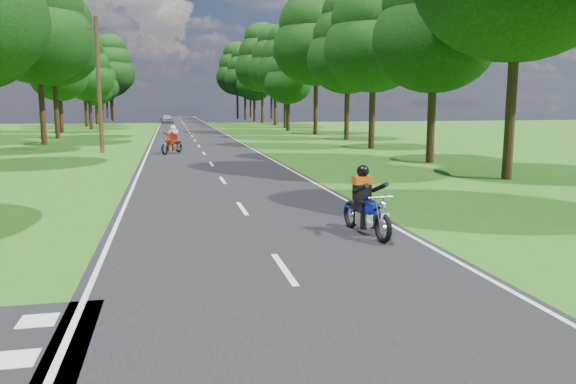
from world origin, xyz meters
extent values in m
plane|color=#256116|center=(0.00, 0.00, 0.00)|extent=(160.00, 160.00, 0.00)
cube|color=black|center=(0.00, 50.00, 0.01)|extent=(7.00, 140.00, 0.02)
cube|color=silver|center=(0.00, 2.00, 0.02)|extent=(0.12, 2.00, 0.01)
cube|color=silver|center=(0.00, 8.00, 0.02)|extent=(0.12, 2.00, 0.01)
cube|color=silver|center=(0.00, 14.00, 0.02)|extent=(0.12, 2.00, 0.01)
cube|color=silver|center=(0.00, 20.00, 0.02)|extent=(0.12, 2.00, 0.01)
cube|color=silver|center=(0.00, 26.00, 0.02)|extent=(0.12, 2.00, 0.01)
cube|color=silver|center=(0.00, 32.00, 0.02)|extent=(0.12, 2.00, 0.01)
cube|color=silver|center=(0.00, 38.00, 0.02)|extent=(0.12, 2.00, 0.01)
cube|color=silver|center=(0.00, 44.00, 0.02)|extent=(0.12, 2.00, 0.01)
cube|color=silver|center=(0.00, 50.00, 0.02)|extent=(0.12, 2.00, 0.01)
cube|color=silver|center=(0.00, 56.00, 0.02)|extent=(0.12, 2.00, 0.01)
cube|color=silver|center=(0.00, 62.00, 0.02)|extent=(0.12, 2.00, 0.01)
cube|color=silver|center=(0.00, 68.00, 0.02)|extent=(0.12, 2.00, 0.01)
cube|color=silver|center=(0.00, 74.00, 0.02)|extent=(0.12, 2.00, 0.01)
cube|color=silver|center=(0.00, 80.00, 0.02)|extent=(0.12, 2.00, 0.01)
cube|color=silver|center=(0.00, 86.00, 0.02)|extent=(0.12, 2.00, 0.01)
cube|color=silver|center=(0.00, 92.00, 0.02)|extent=(0.12, 2.00, 0.01)
cube|color=silver|center=(0.00, 98.00, 0.02)|extent=(0.12, 2.00, 0.01)
cube|color=silver|center=(0.00, 104.00, 0.02)|extent=(0.12, 2.00, 0.01)
cube|color=silver|center=(0.00, 110.00, 0.02)|extent=(0.12, 2.00, 0.01)
cube|color=silver|center=(0.00, 116.00, 0.02)|extent=(0.12, 2.00, 0.01)
cube|color=silver|center=(-3.30, 50.00, 0.02)|extent=(0.10, 140.00, 0.01)
cube|color=silver|center=(3.30, 50.00, 0.02)|extent=(0.10, 140.00, 0.01)
cube|color=silver|center=(-3.80, -0.90, 0.02)|extent=(0.50, 0.50, 0.01)
cube|color=silver|center=(-3.80, 0.30, 0.02)|extent=(0.50, 0.50, 0.01)
cylinder|color=black|center=(-10.82, 35.60, 2.16)|extent=(0.40, 0.40, 4.32)
ellipsoid|color=black|center=(-10.82, 35.60, 7.47)|extent=(7.56, 7.56, 6.42)
ellipsoid|color=black|center=(-10.82, 35.60, 9.58)|extent=(6.48, 6.48, 5.51)
cylinder|color=black|center=(-11.26, 43.10, 2.20)|extent=(0.40, 0.40, 4.40)
ellipsoid|color=black|center=(-11.26, 43.10, 7.62)|extent=(7.71, 7.71, 6.55)
ellipsoid|color=black|center=(-11.26, 43.10, 9.77)|extent=(6.60, 6.60, 5.61)
cylinder|color=black|center=(-12.61, 52.78, 1.60)|extent=(0.40, 0.40, 3.20)
ellipsoid|color=black|center=(-12.61, 52.78, 5.54)|extent=(5.60, 5.60, 4.76)
ellipsoid|color=black|center=(-12.61, 52.78, 7.10)|extent=(4.80, 4.80, 4.08)
ellipsoid|color=black|center=(-12.61, 52.78, 8.66)|extent=(3.60, 3.60, 3.06)
cylinder|color=black|center=(-10.75, 60.15, 1.61)|extent=(0.40, 0.40, 3.22)
ellipsoid|color=black|center=(-10.75, 60.15, 5.58)|extent=(5.64, 5.64, 4.79)
ellipsoid|color=black|center=(-10.75, 60.15, 7.15)|extent=(4.83, 4.83, 4.11)
ellipsoid|color=black|center=(-10.75, 60.15, 8.72)|extent=(3.62, 3.62, 3.08)
cylinder|color=black|center=(-12.29, 67.91, 1.80)|extent=(0.40, 0.40, 3.61)
ellipsoid|color=black|center=(-12.29, 67.91, 6.25)|extent=(6.31, 6.31, 5.37)
ellipsoid|color=black|center=(-12.29, 67.91, 8.01)|extent=(5.41, 5.41, 4.60)
ellipsoid|color=black|center=(-12.29, 67.91, 9.76)|extent=(4.06, 4.06, 3.45)
cylinder|color=black|center=(-11.94, 75.74, 1.33)|extent=(0.40, 0.40, 2.67)
ellipsoid|color=black|center=(-11.94, 75.74, 4.62)|extent=(4.67, 4.67, 3.97)
ellipsoid|color=black|center=(-11.94, 75.74, 5.92)|extent=(4.00, 4.00, 3.40)
ellipsoid|color=black|center=(-11.94, 75.74, 7.22)|extent=(3.00, 3.00, 2.55)
cylinder|color=black|center=(-12.18, 84.90, 1.54)|extent=(0.40, 0.40, 3.09)
ellipsoid|color=black|center=(-12.18, 84.90, 5.34)|extent=(5.40, 5.40, 4.59)
ellipsoid|color=black|center=(-12.18, 84.90, 6.85)|extent=(4.63, 4.63, 3.93)
ellipsoid|color=black|center=(-12.18, 84.90, 8.35)|extent=(3.47, 3.47, 2.95)
cylinder|color=black|center=(-11.23, 91.41, 2.24)|extent=(0.40, 0.40, 4.48)
ellipsoid|color=black|center=(-11.23, 91.41, 7.75)|extent=(7.84, 7.84, 6.66)
ellipsoid|color=black|center=(-11.23, 91.41, 9.94)|extent=(6.72, 6.72, 5.71)
ellipsoid|color=black|center=(-11.23, 91.41, 12.12)|extent=(5.04, 5.04, 4.28)
cylinder|color=black|center=(-12.28, 100.39, 2.05)|extent=(0.40, 0.40, 4.09)
ellipsoid|color=black|center=(-12.28, 100.39, 7.09)|extent=(7.16, 7.16, 6.09)
ellipsoid|color=black|center=(-12.28, 100.39, 9.08)|extent=(6.14, 6.14, 5.22)
ellipsoid|color=black|center=(-12.28, 100.39, 11.08)|extent=(4.61, 4.61, 3.92)
cylinder|color=black|center=(11.06, 12.20, 2.28)|extent=(0.40, 0.40, 4.56)
cylinder|color=black|center=(10.92, 18.69, 1.75)|extent=(0.40, 0.40, 3.49)
ellipsoid|color=black|center=(10.92, 18.69, 6.05)|extent=(6.12, 6.12, 5.20)
ellipsoid|color=black|center=(10.92, 18.69, 7.75)|extent=(5.24, 5.24, 4.46)
cylinder|color=black|center=(11.06, 27.58, 1.85)|extent=(0.40, 0.40, 3.69)
ellipsoid|color=black|center=(11.06, 27.58, 6.39)|extent=(6.46, 6.46, 5.49)
ellipsoid|color=black|center=(11.06, 27.58, 8.19)|extent=(5.54, 5.54, 4.71)
cylinder|color=black|center=(12.17, 36.42, 1.87)|extent=(0.40, 0.40, 3.74)
ellipsoid|color=black|center=(12.17, 36.42, 6.48)|extent=(6.55, 6.55, 5.57)
ellipsoid|color=black|center=(12.17, 36.42, 8.31)|extent=(5.62, 5.62, 4.77)
ellipsoid|color=black|center=(12.17, 36.42, 10.13)|extent=(4.21, 4.21, 3.58)
cylinder|color=black|center=(11.72, 44.72, 2.32)|extent=(0.40, 0.40, 4.64)
ellipsoid|color=black|center=(11.72, 44.72, 8.04)|extent=(8.12, 8.12, 6.91)
ellipsoid|color=black|center=(11.72, 44.72, 10.30)|extent=(6.96, 6.96, 5.92)
cylinder|color=black|center=(10.55, 51.92, 1.45)|extent=(0.40, 0.40, 2.91)
ellipsoid|color=black|center=(10.55, 51.92, 5.03)|extent=(5.09, 5.09, 4.33)
ellipsoid|color=black|center=(10.55, 51.92, 6.45)|extent=(4.36, 4.36, 3.71)
ellipsoid|color=black|center=(10.55, 51.92, 7.87)|extent=(3.27, 3.27, 2.78)
cylinder|color=black|center=(11.77, 59.40, 1.94)|extent=(0.40, 0.40, 3.88)
ellipsoid|color=black|center=(11.77, 59.40, 6.71)|extent=(6.78, 6.78, 5.77)
ellipsoid|color=black|center=(11.77, 59.40, 8.60)|extent=(5.81, 5.81, 4.94)
ellipsoid|color=black|center=(11.77, 59.40, 10.49)|extent=(4.36, 4.36, 3.71)
cylinder|color=black|center=(12.10, 67.87, 2.09)|extent=(0.40, 0.40, 4.18)
ellipsoid|color=black|center=(12.10, 67.87, 7.23)|extent=(7.31, 7.31, 6.21)
ellipsoid|color=black|center=(12.10, 67.87, 9.27)|extent=(6.27, 6.27, 5.33)
ellipsoid|color=black|center=(12.10, 67.87, 11.31)|extent=(4.70, 4.70, 4.00)
cylinder|color=black|center=(11.80, 76.83, 2.32)|extent=(0.40, 0.40, 4.63)
ellipsoid|color=black|center=(11.80, 76.83, 8.02)|extent=(8.11, 8.11, 6.89)
ellipsoid|color=black|center=(11.80, 76.83, 10.28)|extent=(6.95, 6.95, 5.91)
ellipsoid|color=black|center=(11.80, 76.83, 12.54)|extent=(5.21, 5.21, 4.43)
cylinder|color=black|center=(11.69, 84.12, 1.68)|extent=(0.40, 0.40, 3.36)
ellipsoid|color=black|center=(11.69, 84.12, 5.82)|extent=(5.88, 5.88, 5.00)
ellipsoid|color=black|center=(11.69, 84.12, 7.46)|extent=(5.04, 5.04, 4.29)
ellipsoid|color=black|center=(11.69, 84.12, 9.10)|extent=(3.78, 3.78, 3.21)
cylinder|color=black|center=(11.14, 91.34, 2.04)|extent=(0.40, 0.40, 4.09)
ellipsoid|color=black|center=(11.14, 91.34, 7.07)|extent=(7.15, 7.15, 6.08)
ellipsoid|color=black|center=(11.14, 91.34, 9.07)|extent=(6.13, 6.13, 5.21)
ellipsoid|color=black|center=(11.14, 91.34, 11.06)|extent=(4.60, 4.60, 3.91)
cylinder|color=black|center=(10.68, 99.10, 2.24)|extent=(0.40, 0.40, 4.48)
ellipsoid|color=black|center=(10.68, 99.10, 7.76)|extent=(7.84, 7.84, 6.66)
ellipsoid|color=black|center=(10.68, 99.10, 9.94)|extent=(6.72, 6.72, 5.71)
ellipsoid|color=black|center=(10.68, 99.10, 12.13)|extent=(5.04, 5.04, 4.28)
cylinder|color=black|center=(-14.00, 110.00, 1.92)|extent=(0.40, 0.40, 3.84)
ellipsoid|color=black|center=(-14.00, 110.00, 6.65)|extent=(6.72, 6.72, 5.71)
ellipsoid|color=black|center=(-14.00, 110.00, 8.52)|extent=(5.76, 5.76, 4.90)
ellipsoid|color=black|center=(-14.00, 110.00, 10.39)|extent=(4.32, 4.32, 3.67)
cylinder|color=black|center=(15.00, 112.00, 2.08)|extent=(0.40, 0.40, 4.16)
ellipsoid|color=black|center=(15.00, 112.00, 7.20)|extent=(7.28, 7.28, 6.19)
ellipsoid|color=black|center=(15.00, 112.00, 9.23)|extent=(6.24, 6.24, 5.30)
ellipsoid|color=black|center=(15.00, 112.00, 11.26)|extent=(4.68, 4.68, 3.98)
cylinder|color=black|center=(-16.00, 95.00, 1.76)|extent=(0.40, 0.40, 3.52)
ellipsoid|color=black|center=(-16.00, 95.00, 6.09)|extent=(6.16, 6.16, 5.24)
ellipsoid|color=black|center=(-16.00, 95.00, 7.81)|extent=(5.28, 5.28, 4.49)
ellipsoid|color=black|center=(-16.00, 95.00, 9.53)|extent=(3.96, 3.96, 3.37)
cylinder|color=black|center=(17.00, 98.00, 2.24)|extent=(0.40, 0.40, 4.48)
ellipsoid|color=black|center=(17.00, 98.00, 7.76)|extent=(7.84, 7.84, 6.66)
ellipsoid|color=black|center=(17.00, 98.00, 9.94)|extent=(6.72, 6.72, 5.71)
ellipsoid|color=black|center=(17.00, 98.00, 12.12)|extent=(5.04, 5.04, 4.28)
cylinder|color=#382616|center=(-6.00, 28.00, 4.00)|extent=(0.26, 0.26, 8.00)
cube|color=#382616|center=(-6.00, 28.00, 7.30)|extent=(1.20, 0.10, 0.10)
imported|color=#A9ACB0|center=(-2.41, 77.93, 0.68)|extent=(2.23, 4.11, 1.33)
camera|label=1|loc=(-1.94, -7.58, 2.98)|focal=35.00mm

